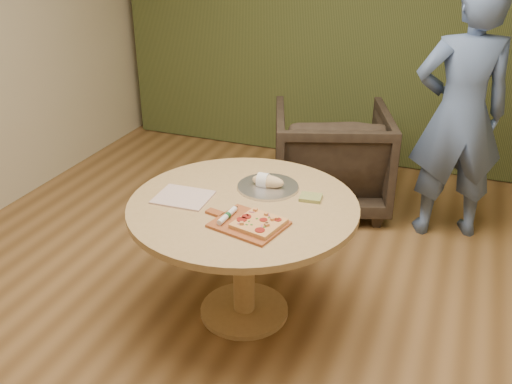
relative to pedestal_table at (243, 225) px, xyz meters
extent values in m
cube|color=olive|center=(0.14, -0.28, -0.62)|extent=(5.00, 6.00, 0.02)
cube|color=#C6B795|center=(0.14, 2.73, 0.79)|extent=(5.00, 0.02, 2.80)
cube|color=#333D1B|center=(0.14, 2.62, 0.79)|extent=(4.80, 0.14, 2.78)
cylinder|color=tan|center=(0.00, 0.00, -0.59)|extent=(0.53, 0.53, 0.03)
cylinder|color=tan|center=(0.00, 0.00, -0.25)|extent=(0.13, 0.13, 0.68)
cylinder|color=tan|center=(0.00, 0.00, 0.12)|extent=(1.28, 1.28, 0.04)
cube|color=#9C4E27|center=(0.12, -0.22, 0.15)|extent=(0.40, 0.35, 0.01)
cube|color=#9C4E27|center=(-0.09, -0.17, 0.15)|extent=(0.11, 0.07, 0.01)
cube|color=#E3A358|center=(0.18, -0.23, 0.17)|extent=(0.26, 0.26, 0.02)
cylinder|color=maroon|center=(0.10, -0.20, 0.18)|extent=(0.05, 0.05, 0.00)
cylinder|color=maroon|center=(0.20, -0.20, 0.18)|extent=(0.04, 0.04, 0.00)
cylinder|color=maroon|center=(0.09, -0.24, 0.18)|extent=(0.05, 0.05, 0.00)
cylinder|color=maroon|center=(0.26, -0.17, 0.18)|extent=(0.04, 0.04, 0.00)
cylinder|color=maroon|center=(0.22, -0.31, 0.18)|extent=(0.05, 0.05, 0.00)
cube|color=#DF9353|center=(0.24, -0.19, 0.18)|extent=(0.03, 0.03, 0.01)
cube|color=#DF9353|center=(0.23, -0.25, 0.18)|extent=(0.03, 0.03, 0.01)
cube|color=#DF9353|center=(0.19, -0.15, 0.18)|extent=(0.02, 0.02, 0.01)
cube|color=#DF9353|center=(0.23, -0.24, 0.18)|extent=(0.02, 0.02, 0.01)
cube|color=#DF9353|center=(0.12, -0.13, 0.18)|extent=(0.02, 0.02, 0.01)
cube|color=#DF9353|center=(0.26, -0.17, 0.18)|extent=(0.02, 0.02, 0.01)
cube|color=#DF9353|center=(0.11, -0.28, 0.18)|extent=(0.03, 0.03, 0.01)
cube|color=#306C24|center=(0.22, -0.17, 0.18)|extent=(0.01, 0.01, 0.00)
cube|color=#306C24|center=(0.16, -0.27, 0.18)|extent=(0.01, 0.01, 0.00)
cube|color=#306C24|center=(0.23, -0.27, 0.18)|extent=(0.01, 0.01, 0.00)
cube|color=#306C24|center=(0.16, -0.20, 0.18)|extent=(0.01, 0.01, 0.00)
cube|color=#306C24|center=(0.12, -0.19, 0.18)|extent=(0.01, 0.01, 0.00)
cube|color=#306C24|center=(0.13, -0.24, 0.18)|extent=(0.01, 0.01, 0.00)
cube|color=#306C24|center=(0.13, -0.28, 0.18)|extent=(0.01, 0.01, 0.00)
cube|color=#9D4E78|center=(0.10, -0.19, 0.18)|extent=(0.02, 0.03, 0.00)
cube|color=#9D4E78|center=(0.20, -0.15, 0.18)|extent=(0.02, 0.03, 0.00)
cube|color=#9D4E78|center=(0.10, -0.28, 0.18)|extent=(0.03, 0.01, 0.00)
cube|color=#9D4E78|center=(0.11, -0.15, 0.18)|extent=(0.03, 0.01, 0.00)
cube|color=#9D4E78|center=(0.21, -0.27, 0.18)|extent=(0.01, 0.03, 0.00)
cylinder|color=silver|center=(0.00, -0.22, 0.17)|extent=(0.04, 0.17, 0.03)
cylinder|color=#194C26|center=(0.00, -0.22, 0.17)|extent=(0.04, 0.03, 0.03)
cube|color=silver|center=(0.01, -0.12, 0.17)|extent=(0.02, 0.04, 0.00)
cube|color=white|center=(-0.34, -0.07, 0.15)|extent=(0.31, 0.26, 0.01)
cylinder|color=silver|center=(0.06, 0.23, 0.14)|extent=(0.35, 0.35, 0.01)
cylinder|color=silver|center=(0.06, 0.23, 0.15)|extent=(0.36, 0.36, 0.02)
ellipsoid|color=#D9B884|center=(0.06, 0.23, 0.18)|extent=(0.19, 0.08, 0.07)
cylinder|color=silver|center=(0.03, 0.23, 0.18)|extent=(0.06, 0.09, 0.09)
cube|color=olive|center=(0.33, 0.18, 0.15)|extent=(0.13, 0.11, 0.02)
imported|color=black|center=(0.11, 1.57, -0.15)|extent=(1.11, 1.07, 0.91)
imported|color=#4E6698|center=(1.03, 1.47, 0.31)|extent=(0.78, 0.64, 1.85)
camera|label=1|loc=(1.08, -2.57, 1.59)|focal=40.00mm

